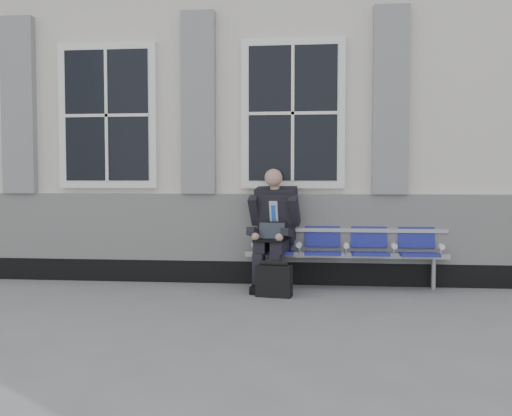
# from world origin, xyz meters

# --- Properties ---
(ground) EXTENTS (70.00, 70.00, 0.00)m
(ground) POSITION_xyz_m (0.00, 0.00, 0.00)
(ground) COLOR slate
(ground) RESTS_ON ground
(station_building) EXTENTS (14.40, 4.40, 4.49)m
(station_building) POSITION_xyz_m (-0.02, 3.47, 2.22)
(station_building) COLOR beige
(station_building) RESTS_ON ground
(bench) EXTENTS (2.60, 0.47, 0.91)m
(bench) POSITION_xyz_m (1.04, 1.32, 0.55)
(bench) COLOR #9EA0A3
(bench) RESTS_ON ground
(businessman) EXTENTS (0.67, 0.90, 1.53)m
(businessman) POSITION_xyz_m (0.12, 1.18, 0.81)
(businessman) COLOR black
(businessman) RESTS_ON ground
(briefcase) EXTENTS (0.44, 0.24, 0.43)m
(briefcase) POSITION_xyz_m (0.17, 0.64, 0.20)
(briefcase) COLOR black
(briefcase) RESTS_ON ground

